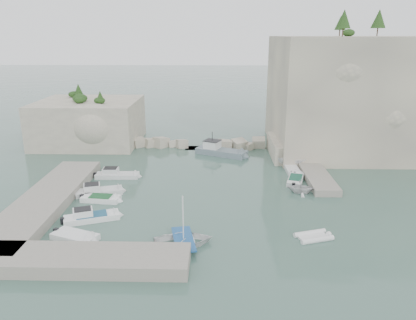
{
  "coord_description": "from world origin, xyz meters",
  "views": [
    {
      "loc": [
        1.1,
        -39.99,
        17.36
      ],
      "look_at": [
        0.0,
        6.0,
        3.0
      ],
      "focal_mm": 35.0,
      "sensor_mm": 36.0,
      "label": 1
    }
  ],
  "objects_px": {
    "rowboat": "(184,244)",
    "tender_east_a": "(301,193)",
    "motorboat_c": "(101,201)",
    "tender_east_b": "(295,182)",
    "inflatable_dinghy": "(313,238)",
    "motorboat_a": "(118,177)",
    "motorboat_e": "(75,239)",
    "motorboat_d": "(92,220)",
    "tender_east_d": "(292,167)",
    "work_boat": "(221,155)",
    "motorboat_b": "(100,194)",
    "tender_east_c": "(291,170)"
  },
  "relations": [
    {
      "from": "rowboat",
      "to": "tender_east_a",
      "type": "bearing_deg",
      "value": -57.2
    },
    {
      "from": "motorboat_c",
      "to": "rowboat",
      "type": "distance_m",
      "value": 13.43
    },
    {
      "from": "tender_east_b",
      "to": "tender_east_a",
      "type": "bearing_deg",
      "value": -165.37
    },
    {
      "from": "inflatable_dinghy",
      "to": "motorboat_a",
      "type": "bearing_deg",
      "value": 125.81
    },
    {
      "from": "motorboat_e",
      "to": "rowboat",
      "type": "height_order",
      "value": "rowboat"
    },
    {
      "from": "motorboat_d",
      "to": "tender_east_b",
      "type": "xyz_separation_m",
      "value": [
        21.82,
        11.29,
        0.0
      ]
    },
    {
      "from": "motorboat_e",
      "to": "inflatable_dinghy",
      "type": "height_order",
      "value": "motorboat_e"
    },
    {
      "from": "rowboat",
      "to": "tender_east_b",
      "type": "distance_m",
      "value": 20.17
    },
    {
      "from": "inflatable_dinghy",
      "to": "motorboat_d",
      "type": "bearing_deg",
      "value": 153.13
    },
    {
      "from": "motorboat_c",
      "to": "inflatable_dinghy",
      "type": "xyz_separation_m",
      "value": [
        21.2,
        -7.9,
        0.0
      ]
    },
    {
      "from": "motorboat_c",
      "to": "tender_east_a",
      "type": "xyz_separation_m",
      "value": [
        22.16,
        2.86,
        0.0
      ]
    },
    {
      "from": "tender_east_b",
      "to": "rowboat",
      "type": "bearing_deg",
      "value": 157.68
    },
    {
      "from": "motorboat_e",
      "to": "tender_east_d",
      "type": "bearing_deg",
      "value": 64.76
    },
    {
      "from": "rowboat",
      "to": "inflatable_dinghy",
      "type": "xyz_separation_m",
      "value": [
        11.45,
        1.34,
        0.0
      ]
    },
    {
      "from": "work_boat",
      "to": "rowboat",
      "type": "bearing_deg",
      "value": -71.6
    },
    {
      "from": "motorboat_b",
      "to": "motorboat_d",
      "type": "distance_m",
      "value": 6.79
    },
    {
      "from": "motorboat_a",
      "to": "inflatable_dinghy",
      "type": "height_order",
      "value": "motorboat_a"
    },
    {
      "from": "motorboat_b",
      "to": "inflatable_dinghy",
      "type": "xyz_separation_m",
      "value": [
        21.92,
        -9.89,
        0.0
      ]
    },
    {
      "from": "motorboat_a",
      "to": "motorboat_c",
      "type": "distance_m",
      "value": 7.55
    },
    {
      "from": "motorboat_a",
      "to": "rowboat",
      "type": "height_order",
      "value": "motorboat_a"
    },
    {
      "from": "tender_east_c",
      "to": "tender_east_d",
      "type": "relative_size",
      "value": 1.2
    },
    {
      "from": "motorboat_d",
      "to": "tender_east_a",
      "type": "relative_size",
      "value": 1.85
    },
    {
      "from": "tender_east_d",
      "to": "motorboat_b",
      "type": "bearing_deg",
      "value": 127.14
    },
    {
      "from": "tender_east_a",
      "to": "motorboat_e",
      "type": "bearing_deg",
      "value": 126.09
    },
    {
      "from": "tender_east_d",
      "to": "work_boat",
      "type": "bearing_deg",
      "value": 73.71
    },
    {
      "from": "rowboat",
      "to": "motorboat_b",
      "type": "bearing_deg",
      "value": 31.55
    },
    {
      "from": "motorboat_c",
      "to": "tender_east_c",
      "type": "relative_size",
      "value": 0.89
    },
    {
      "from": "tender_east_b",
      "to": "motorboat_a",
      "type": "bearing_deg",
      "value": 103.52
    },
    {
      "from": "motorboat_b",
      "to": "motorboat_d",
      "type": "xyz_separation_m",
      "value": [
        1.15,
        -6.69,
        0.0
      ]
    },
    {
      "from": "inflatable_dinghy",
      "to": "tender_east_a",
      "type": "distance_m",
      "value": 10.8
    },
    {
      "from": "rowboat",
      "to": "work_boat",
      "type": "xyz_separation_m",
      "value": [
        3.47,
        27.15,
        0.0
      ]
    },
    {
      "from": "motorboat_d",
      "to": "work_boat",
      "type": "relative_size",
      "value": 0.68
    },
    {
      "from": "motorboat_a",
      "to": "motorboat_b",
      "type": "distance_m",
      "value": 5.6
    },
    {
      "from": "motorboat_d",
      "to": "tender_east_b",
      "type": "distance_m",
      "value": 24.57
    },
    {
      "from": "motorboat_a",
      "to": "motorboat_d",
      "type": "distance_m",
      "value": 12.25
    },
    {
      "from": "motorboat_e",
      "to": "inflatable_dinghy",
      "type": "relative_size",
      "value": 1.33
    },
    {
      "from": "tender_east_b",
      "to": "tender_east_d",
      "type": "relative_size",
      "value": 1.18
    },
    {
      "from": "motorboat_d",
      "to": "motorboat_e",
      "type": "height_order",
      "value": "motorboat_d"
    },
    {
      "from": "motorboat_a",
      "to": "tender_east_c",
      "type": "bearing_deg",
      "value": 6.98
    },
    {
      "from": "rowboat",
      "to": "tender_east_b",
      "type": "bearing_deg",
      "value": -49.74
    },
    {
      "from": "tender_east_a",
      "to": "tender_east_b",
      "type": "distance_m",
      "value": 3.74
    },
    {
      "from": "motorboat_a",
      "to": "tender_east_b",
      "type": "height_order",
      "value": "motorboat_a"
    },
    {
      "from": "motorboat_b",
      "to": "tender_east_d",
      "type": "relative_size",
      "value": 1.32
    },
    {
      "from": "motorboat_b",
      "to": "tender_east_a",
      "type": "distance_m",
      "value": 22.89
    },
    {
      "from": "motorboat_a",
      "to": "rowboat",
      "type": "xyz_separation_m",
      "value": [
        9.75,
        -16.78,
        0.0
      ]
    },
    {
      "from": "tender_east_c",
      "to": "tender_east_d",
      "type": "xyz_separation_m",
      "value": [
        0.39,
        1.47,
        0.0
      ]
    },
    {
      "from": "rowboat",
      "to": "tender_east_a",
      "type": "relative_size",
      "value": 1.63
    },
    {
      "from": "motorboat_e",
      "to": "tender_east_b",
      "type": "xyz_separation_m",
      "value": [
        22.13,
        15.21,
        0.0
      ]
    },
    {
      "from": "rowboat",
      "to": "tender_east_d",
      "type": "distance_m",
      "value": 25.35
    },
    {
      "from": "motorboat_b",
      "to": "tender_east_b",
      "type": "height_order",
      "value": "motorboat_b"
    }
  ]
}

